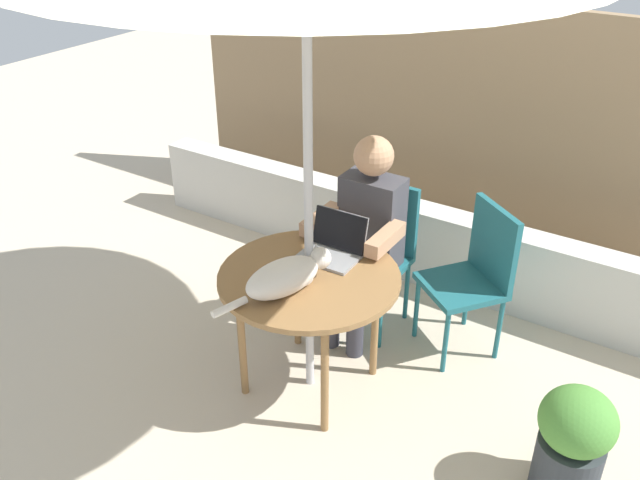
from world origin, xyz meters
TOP-DOWN VIEW (x-y plane):
  - ground_plane at (0.00, 0.00)m, footprint 14.00×14.00m
  - fence_back at (0.00, 2.08)m, footprint 4.68×0.08m
  - planter_wall_low at (0.00, 1.29)m, footprint 4.21×0.20m
  - patio_table at (0.00, 0.00)m, footprint 0.92×0.92m
  - chair_occupied at (0.00, 0.73)m, footprint 0.40×0.40m
  - chair_empty at (0.59, 0.78)m, footprint 0.56×0.56m
  - person_seated at (0.00, 0.57)m, footprint 0.48×0.48m
  - laptop at (0.00, 0.24)m, footprint 0.31×0.26m
  - cat at (-0.01, -0.17)m, footprint 0.32×0.62m
  - potted_plant_near_fence at (1.36, 0.02)m, footprint 0.33×0.33m

SIDE VIEW (x-z plane):
  - ground_plane at x=0.00m, z-range 0.00..0.00m
  - planter_wall_low at x=0.00m, z-range 0.00..0.53m
  - potted_plant_near_fence at x=1.36m, z-range 0.02..0.59m
  - chair_occupied at x=0.00m, z-range 0.07..0.96m
  - chair_empty at x=0.59m, z-range 0.07..0.96m
  - patio_table at x=0.00m, z-range 0.28..0.98m
  - person_seated at x=0.00m, z-range 0.07..1.30m
  - laptop at x=0.00m, z-range 0.66..0.87m
  - cat at x=-0.01m, z-range 0.70..0.87m
  - fence_back at x=0.00m, z-range 0.00..1.69m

